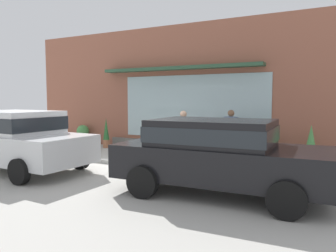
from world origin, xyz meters
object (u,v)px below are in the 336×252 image
object	(u,v)px
pedestrian_with_handbag	(183,132)
potted_plant_corner_tall	(151,142)
potted_plant_by_entrance	(106,134)
pedestrian_passerby	(231,131)
parked_car_black	(219,152)
potted_plant_low_front	(83,134)
potted_plant_trailing_edge	(311,145)
parked_car_silver	(17,137)
fire_hydrant	(156,149)
potted_plant_window_left	(272,142)

from	to	relation	value
pedestrian_with_handbag	potted_plant_corner_tall	bearing A→B (deg)	-78.05
pedestrian_with_handbag	potted_plant_by_entrance	bearing A→B (deg)	-59.72
pedestrian_passerby	parked_car_black	bearing A→B (deg)	110.37
potted_plant_low_front	potted_plant_trailing_edge	bearing A→B (deg)	-0.94
potted_plant_trailing_edge	potted_plant_low_front	bearing A→B (deg)	179.06
parked_car_silver	potted_plant_corner_tall	size ratio (longest dim) A/B	5.99
parked_car_silver	potted_plant_trailing_edge	xyz separation A→B (m)	(7.01, 4.70, -0.34)
parked_car_silver	potted_plant_trailing_edge	world-z (taller)	parked_car_silver
pedestrian_with_handbag	potted_plant_low_front	xyz separation A→B (m)	(-5.48, 1.46, -0.49)
fire_hydrant	parked_car_black	bearing A→B (deg)	-39.61
fire_hydrant	potted_plant_corner_tall	world-z (taller)	fire_hydrant
fire_hydrant	parked_car_black	xyz separation A→B (m)	(2.84, -2.35, 0.48)
potted_plant_corner_tall	potted_plant_trailing_edge	distance (m)	5.59
potted_plant_low_front	potted_plant_corner_tall	world-z (taller)	potted_plant_low_front
potted_plant_window_left	fire_hydrant	bearing A→B (deg)	-147.22
pedestrian_passerby	potted_plant_by_entrance	distance (m)	5.22
pedestrian_with_handbag	parked_car_silver	distance (m)	4.79
potted_plant_corner_tall	potted_plant_by_entrance	bearing A→B (deg)	-174.25
fire_hydrant	potted_plant_by_entrance	bearing A→B (deg)	152.49
pedestrian_passerby	pedestrian_with_handbag	bearing A→B (deg)	44.88
fire_hydrant	parked_car_silver	world-z (taller)	parked_car_silver
potted_plant_corner_tall	potted_plant_trailing_edge	bearing A→B (deg)	-0.29
fire_hydrant	potted_plant_low_front	size ratio (longest dim) A/B	0.97
fire_hydrant	potted_plant_window_left	size ratio (longest dim) A/B	0.65
potted_plant_by_entrance	potted_plant_corner_tall	world-z (taller)	potted_plant_by_entrance
potted_plant_window_left	parked_car_silver	bearing A→B (deg)	-140.76
parked_car_silver	potted_plant_low_front	xyz separation A→B (m)	(-2.10, 4.85, -0.48)
parked_car_black	potted_plant_trailing_edge	world-z (taller)	parked_car_black
potted_plant_low_front	fire_hydrant	bearing A→B (deg)	-22.94
parked_car_silver	potted_plant_trailing_edge	size ratio (longest dim) A/B	3.50
potted_plant_by_entrance	potted_plant_corner_tall	xyz separation A→B (m)	(2.00, 0.20, -0.23)
fire_hydrant	potted_plant_corner_tall	distance (m)	2.36
pedestrian_with_handbag	potted_plant_trailing_edge	xyz separation A→B (m)	(3.63, 1.31, -0.35)
potted_plant_low_front	potted_plant_trailing_edge	world-z (taller)	potted_plant_trailing_edge
potted_plant_low_front	potted_plant_corner_tall	bearing A→B (deg)	-1.96
pedestrian_passerby	parked_car_silver	distance (m)	6.38
potted_plant_by_entrance	fire_hydrant	bearing A→B (deg)	-27.51
potted_plant_corner_tall	potted_plant_window_left	bearing A→B (deg)	0.83
potted_plant_by_entrance	potted_plant_trailing_edge	xyz separation A→B (m)	(7.58, 0.17, 0.01)
parked_car_silver	potted_plant_by_entrance	bearing A→B (deg)	99.07
potted_plant_low_front	potted_plant_window_left	xyz separation A→B (m)	(7.98, -0.06, 0.16)
parked_car_black	parked_car_silver	size ratio (longest dim) A/B	1.06
potted_plant_low_front	pedestrian_with_handbag	bearing A→B (deg)	-14.88
potted_plant_corner_tall	fire_hydrant	bearing A→B (deg)	-55.32
fire_hydrant	pedestrian_passerby	size ratio (longest dim) A/B	0.51
fire_hydrant	pedestrian_passerby	bearing A→B (deg)	40.56
fire_hydrant	parked_car_silver	size ratio (longest dim) A/B	0.20
pedestrian_passerby	potted_plant_by_entrance	world-z (taller)	pedestrian_passerby
potted_plant_window_left	pedestrian_with_handbag	bearing A→B (deg)	-150.75
parked_car_black	potted_plant_by_entrance	bearing A→B (deg)	144.15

